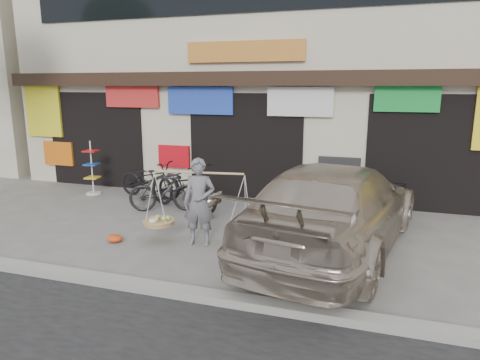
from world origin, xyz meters
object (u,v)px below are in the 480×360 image
(display_rack, at_px, (92,173))
(street_vendor, at_px, (199,206))
(bike_0, at_px, (150,179))
(bike_1, at_px, (164,191))
(bike_2, at_px, (183,186))
(suv, at_px, (335,208))

(display_rack, bearing_deg, street_vendor, -31.91)
(bike_0, relative_size, display_rack, 1.29)
(bike_0, distance_m, bike_1, 1.40)
(bike_0, bearing_deg, bike_2, -112.33)
(bike_2, bearing_deg, street_vendor, -126.98)
(bike_1, xyz_separation_m, suv, (4.00, -1.25, 0.29))
(bike_1, height_order, display_rack, display_rack)
(suv, relative_size, display_rack, 3.94)
(bike_1, relative_size, display_rack, 1.13)
(display_rack, bearing_deg, bike_2, -12.07)
(bike_0, relative_size, suv, 0.33)
(bike_0, xyz_separation_m, bike_2, (1.30, -0.76, 0.08))
(suv, xyz_separation_m, display_rack, (-6.62, 2.16, -0.20))
(bike_0, height_order, bike_2, bike_2)
(bike_1, bearing_deg, suv, -127.73)
(bike_1, bearing_deg, display_rack, 50.70)
(bike_1, relative_size, bike_2, 0.76)
(street_vendor, bearing_deg, suv, 3.90)
(bike_2, xyz_separation_m, display_rack, (-2.97, 0.64, 0.02))
(street_vendor, bearing_deg, display_rack, 140.49)
(bike_1, distance_m, suv, 4.20)
(street_vendor, distance_m, bike_1, 2.39)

